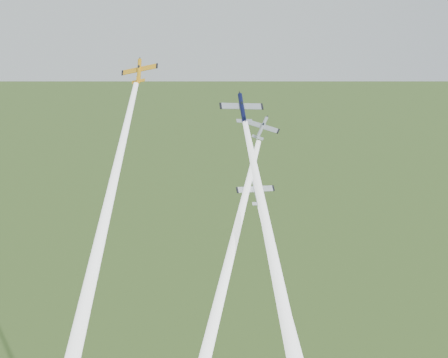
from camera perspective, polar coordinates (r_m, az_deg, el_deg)
plane_yellow at (r=110.22m, az=-8.62°, el=10.81°), size 7.59×7.29×7.14m
smoke_trail_yellow at (r=90.45m, az=-12.98°, el=-8.19°), size 11.01×54.82×50.63m
plane_navy at (r=103.52m, az=1.85°, el=7.21°), size 9.14×8.35×6.85m
smoke_trail_navy at (r=87.15m, az=5.77°, el=-11.50°), size 12.04×49.31×45.73m
plane_silver_right at (r=108.56m, az=3.88°, el=5.20°), size 8.65×7.01×6.58m
smoke_trail_silver_right at (r=91.83m, az=-1.41°, el=-15.73°), size 21.60×55.39×53.04m
plane_silver_low at (r=101.83m, az=3.29°, el=-1.24°), size 8.33×7.60×5.85m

